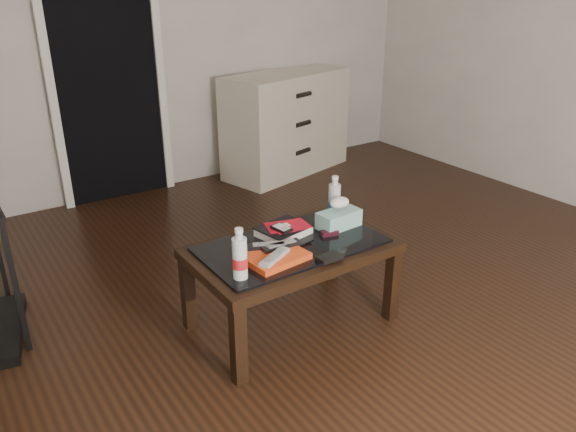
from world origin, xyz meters
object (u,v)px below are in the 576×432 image
Objects in this scene: water_bottle_right at (334,197)px; tissue_box at (339,219)px; dresser at (286,123)px; coffee_table at (292,255)px; water_bottle_left at (240,253)px; textbook at (283,231)px.

water_bottle_right is 1.03× the size of tissue_box.
dresser is 2.17m from water_bottle_right.
coffee_table is 0.45m from water_bottle_left.
coffee_table is at bearing -179.01° from tissue_box.
textbook reaches higher than coffee_table.
dresser is (1.36, 2.07, 0.05)m from coffee_table.
textbook is 1.05× the size of water_bottle_right.
textbook is 1.05× the size of water_bottle_left.
water_bottle_right is (0.76, 0.30, 0.00)m from water_bottle_left.
textbook is 0.37m from water_bottle_right.
textbook is at bearing -138.51° from dresser.
textbook is (-1.34, -1.97, 0.03)m from dresser.
water_bottle_left is at bearing -157.88° from textbook.
water_bottle_left is (-1.74, -2.23, 0.13)m from dresser.
water_bottle_left is 0.72m from tissue_box.
water_bottle_left is (-0.40, -0.26, 0.10)m from textbook.
coffee_table is 0.14m from textbook.
tissue_box is at bearing 4.82° from coffee_table.
coffee_table is 0.78× the size of dresser.
coffee_table is 0.34m from tissue_box.
textbook is at bearing 77.41° from coffee_table.
tissue_box is (-0.06, -0.12, -0.07)m from water_bottle_right.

